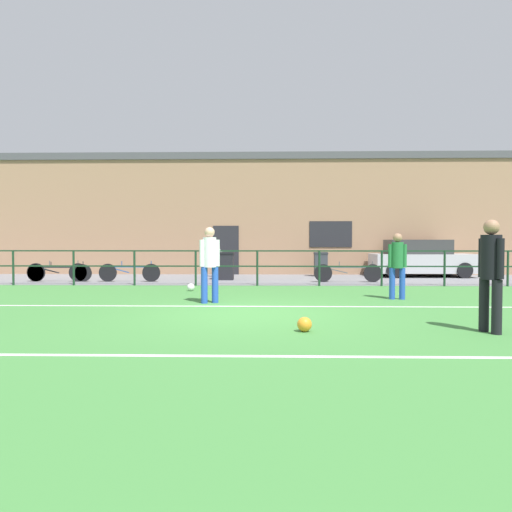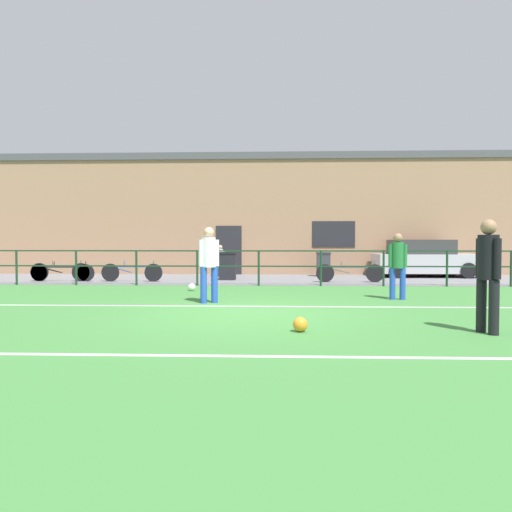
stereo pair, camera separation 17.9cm
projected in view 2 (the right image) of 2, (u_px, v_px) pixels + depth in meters
The scene contains 19 objects.
ground at pixel (248, 315), 9.50m from camera, with size 60.00×44.00×0.04m, color #42843D.
field_line_touchline at pixel (251, 306), 10.59m from camera, with size 36.00×0.11×0.00m, color white.
field_line_hash at pixel (233, 356), 6.00m from camera, with size 36.00×0.11×0.00m, color white.
pavement_strip at pixel (261, 279), 17.99m from camera, with size 48.00×5.00×0.02m, color slate.
perimeter_fence at pixel (259, 263), 15.47m from camera, with size 36.07×0.07×1.15m.
clubhouse_facade at pixel (263, 215), 21.60m from camera, with size 28.00×2.56×5.23m.
player_goalkeeper at pixel (488, 269), 7.45m from camera, with size 0.31×0.47×1.78m.
player_striker at pixel (398, 262), 11.80m from camera, with size 0.45×0.29×1.64m.
player_winger at pixel (209, 260), 11.15m from camera, with size 0.45×0.31×1.77m.
soccer_ball_match at pixel (192, 287), 13.89m from camera, with size 0.22×0.22×0.22m, color white.
soccer_ball_spare at pixel (300, 324), 7.61m from camera, with size 0.24×0.24×0.24m, color orange.
spectator_child at pixel (220, 259), 19.03m from camera, with size 0.35×0.22×1.27m.
parked_car_red at pixel (424, 259), 19.15m from camera, with size 3.96×1.87×1.48m.
bicycle_parked_0 at pixel (62, 272), 16.96m from camera, with size 2.29×0.04×0.71m.
bicycle_parked_1 at pixel (350, 273), 16.56m from camera, with size 2.34×0.04×0.73m.
bicycle_parked_2 at pixel (132, 272), 16.86m from camera, with size 2.17×0.04×0.73m.
bicycle_parked_3 at pixel (60, 272), 16.96m from camera, with size 2.14×0.04×0.74m.
trash_bin_0 at pixel (228, 266), 17.65m from camera, with size 0.62×0.53×1.02m.
trash_bin_1 at pixel (323, 264), 19.39m from camera, with size 0.55×0.47×0.98m.
Camera 2 is at (0.53, -9.45, 1.44)m, focal length 33.64 mm.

